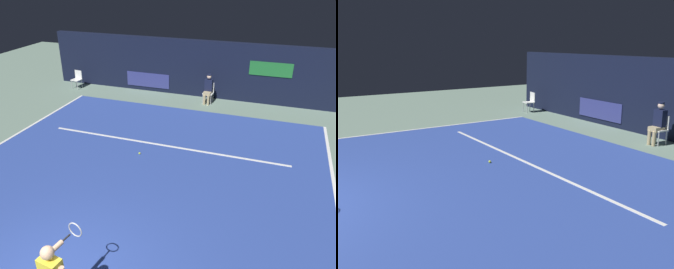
% 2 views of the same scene
% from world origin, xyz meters
% --- Properties ---
extents(ground_plane, '(31.28, 31.28, 0.00)m').
position_xyz_m(ground_plane, '(0.00, 4.29, 0.00)').
color(ground_plane, slate).
extents(court_surface, '(10.85, 10.59, 0.01)m').
position_xyz_m(court_surface, '(0.00, 4.29, 0.01)').
color(court_surface, '#2D479E').
rests_on(court_surface, ground).
extents(line_sideline_right, '(0.10, 10.59, 0.01)m').
position_xyz_m(line_sideline_right, '(-5.37, 4.29, 0.01)').
color(line_sideline_right, white).
rests_on(line_sideline_right, court_surface).
extents(line_service, '(8.46, 0.10, 0.01)m').
position_xyz_m(line_service, '(0.00, 6.15, 0.01)').
color(line_service, white).
rests_on(line_service, court_surface).
extents(back_wall, '(15.22, 0.33, 2.60)m').
position_xyz_m(back_wall, '(-0.00, 11.50, 1.30)').
color(back_wall, black).
rests_on(back_wall, ground).
extents(line_judge_on_chair, '(0.46, 0.55, 1.32)m').
position_xyz_m(line_judge_on_chair, '(0.52, 10.64, 0.69)').
color(line_judge_on_chair, white).
rests_on(line_judge_on_chair, ground).
extents(courtside_chair_near, '(0.49, 0.47, 0.88)m').
position_xyz_m(courtside_chair_near, '(-6.20, 10.58, 0.50)').
color(courtside_chair_near, white).
rests_on(courtside_chair_near, ground).
extents(tennis_ball, '(0.07, 0.07, 0.07)m').
position_xyz_m(tennis_ball, '(-0.51, 5.31, 0.05)').
color(tennis_ball, '#CCE033').
rests_on(tennis_ball, court_surface).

